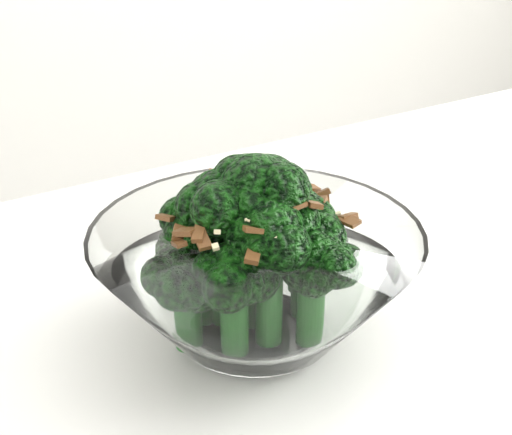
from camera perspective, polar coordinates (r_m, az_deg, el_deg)
name	(u,v)px	position (r m, az deg, el deg)	size (l,w,h in m)	color
broccoli_dish	(255,271)	(0.51, -0.04, -3.89)	(0.22, 0.22, 0.13)	white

